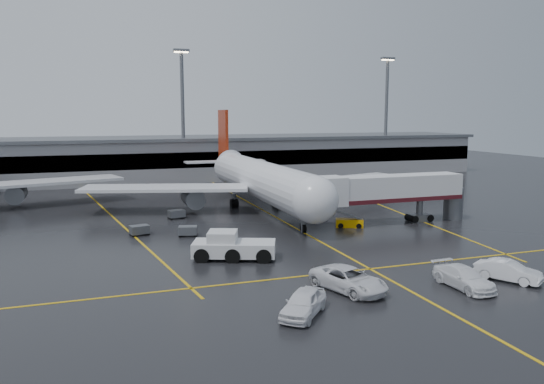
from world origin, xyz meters
name	(u,v)px	position (x,y,z in m)	size (l,w,h in m)	color
ground	(282,221)	(0.00, 0.00, 0.00)	(220.00, 220.00, 0.00)	black
apron_line_centre	(282,220)	(0.00, 0.00, 0.01)	(0.25, 90.00, 0.02)	gold
apron_line_stop	(370,269)	(0.00, -22.00, 0.01)	(60.00, 0.25, 0.02)	gold
apron_line_left	(112,216)	(-20.00, 10.00, 0.01)	(0.25, 70.00, 0.02)	gold
apron_line_right	(369,201)	(18.00, 10.00, 0.01)	(0.25, 70.00, 0.02)	gold
terminal	(203,157)	(0.00, 47.93, 4.32)	(122.00, 19.00, 8.60)	gray
light_mast_mid	(183,107)	(-5.00, 42.00, 14.47)	(3.00, 1.20, 25.45)	#595B60
light_mast_right	(386,108)	(40.00, 42.00, 14.47)	(3.00, 1.20, 25.45)	#595B60
main_airliner	(258,178)	(0.00, 9.70, 4.21)	(48.80, 45.60, 14.10)	silver
jet_bridge	(391,192)	(11.87, -6.00, 3.93)	(19.90, 3.40, 6.05)	silver
pushback_tractor	(232,247)	(-10.40, -14.92, 1.07)	(8.10, 5.50, 2.69)	silver
belt_loader	(349,223)	(6.23, -6.18, 0.49)	(3.44, 2.47, 2.01)	#DD9702
service_van_a	(349,279)	(-4.36, -26.44, 0.88)	(2.94, 6.37, 1.77)	silver
service_van_b	(464,278)	(4.30, -28.72, 0.81)	(2.27, 5.58, 1.62)	white
service_van_c	(508,271)	(8.75, -28.48, 0.83)	(1.75, 5.01, 1.65)	white
service_van_d	(303,303)	(-9.48, -29.87, 0.86)	(2.02, 5.03, 1.71)	white
baggage_cart_a	(188,230)	(-12.62, -4.57, 0.63)	(2.26, 1.76, 1.12)	#595B60
baggage_cart_b	(139,230)	(-17.60, -2.42, 0.63)	(2.23, 1.70, 1.12)	#595B60
baggage_cart_c	(176,214)	(-12.26, 5.65, 0.63)	(2.23, 1.70, 1.12)	#595B60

